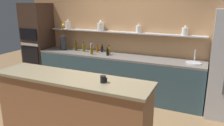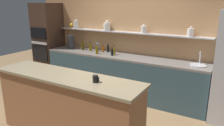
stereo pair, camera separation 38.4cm
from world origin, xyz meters
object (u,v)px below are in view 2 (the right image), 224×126
(bottle_spirit_5, at_px, (98,47))
(coffee_mug, at_px, (95,79))
(bottle_sauce_6, at_px, (103,49))
(bottle_oil_7, at_px, (97,50))
(oven_tower, at_px, (48,42))
(bottle_sauce_4, at_px, (108,49))
(flower_vase, at_px, (71,41))
(bottle_oil_1, at_px, (83,46))
(bottle_oil_0, at_px, (90,47))
(sink_fixture, at_px, (198,64))
(bottle_oil_3, at_px, (114,51))
(bottle_sauce_2, at_px, (112,52))

(bottle_spirit_5, xyz_separation_m, coffee_mug, (1.32, -2.02, 0.04))
(bottle_sauce_6, height_order, bottle_oil_7, bottle_oil_7)
(oven_tower, xyz_separation_m, bottle_sauce_6, (1.67, 0.10, -0.02))
(oven_tower, bearing_deg, bottle_sauce_4, 5.91)
(flower_vase, bearing_deg, bottle_oil_1, 5.53)
(flower_vase, relative_size, bottle_oil_0, 2.73)
(sink_fixture, xyz_separation_m, bottle_sauce_4, (-2.06, 0.17, 0.05))
(bottle_oil_3, xyz_separation_m, bottle_oil_7, (-0.37, -0.15, 0.00))
(sink_fixture, distance_m, bottle_oil_7, 2.17)
(bottle_sauce_2, bearing_deg, bottle_oil_7, -174.48)
(bottle_oil_7, bearing_deg, bottle_oil_3, 22.64)
(bottle_sauce_4, bearing_deg, oven_tower, -174.09)
(flower_vase, distance_m, sink_fixture, 3.06)
(bottle_oil_0, bearing_deg, bottle_oil_1, 177.65)
(bottle_oil_3, bearing_deg, bottle_sauce_4, 148.76)
(flower_vase, xyz_separation_m, coffee_mug, (2.07, -1.93, -0.05))
(bottle_sauce_4, xyz_separation_m, bottle_spirit_5, (-0.25, -0.06, 0.03))
(oven_tower, bearing_deg, bottle_oil_3, 0.74)
(oven_tower, bearing_deg, bottle_sauce_2, -2.51)
(oven_tower, xyz_separation_m, coffee_mug, (2.84, -1.89, 0.05))
(bottle_sauce_6, relative_size, bottle_oil_7, 0.82)
(oven_tower, bearing_deg, coffee_mug, -33.73)
(bottle_oil_0, relative_size, bottle_oil_3, 1.10)
(bottle_oil_0, bearing_deg, sink_fixture, -0.98)
(bottle_oil_0, relative_size, bottle_sauce_2, 1.28)
(bottle_oil_1, relative_size, bottle_sauce_6, 1.43)
(sink_fixture, xyz_separation_m, bottle_oil_3, (-1.80, 0.01, 0.06))
(bottle_oil_3, bearing_deg, bottle_oil_0, 177.58)
(bottle_oil_0, bearing_deg, bottle_sauce_6, 8.47)
(bottle_oil_0, height_order, bottle_sauce_4, bottle_oil_0)
(bottle_oil_1, bearing_deg, bottle_oil_3, -2.40)
(flower_vase, height_order, coffee_mug, flower_vase)
(bottle_sauce_2, bearing_deg, coffee_mug, -66.18)
(flower_vase, bearing_deg, oven_tower, -177.64)
(oven_tower, xyz_separation_m, sink_fixture, (3.83, 0.01, -0.08))
(bottle_oil_1, distance_m, bottle_spirit_5, 0.41)
(bottle_sauce_4, height_order, bottle_spirit_5, bottle_spirit_5)
(oven_tower, distance_m, bottle_oil_0, 1.34)
(bottle_sauce_2, distance_m, bottle_oil_7, 0.38)
(coffee_mug, bearing_deg, bottle_sauce_4, 117.26)
(oven_tower, relative_size, bottle_oil_7, 9.43)
(bottle_sauce_4, bearing_deg, bottle_oil_0, -163.16)
(bottle_oil_0, relative_size, coffee_mug, 2.40)
(sink_fixture, bearing_deg, flower_vase, 179.64)
(bottle_sauce_4, relative_size, bottle_oil_7, 0.83)
(flower_vase, height_order, bottle_sauce_4, flower_vase)
(bottle_oil_0, distance_m, bottle_sauce_6, 0.34)
(flower_vase, bearing_deg, bottle_sauce_6, 4.58)
(flower_vase, distance_m, bottle_oil_0, 0.58)
(oven_tower, distance_m, flower_vase, 0.78)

